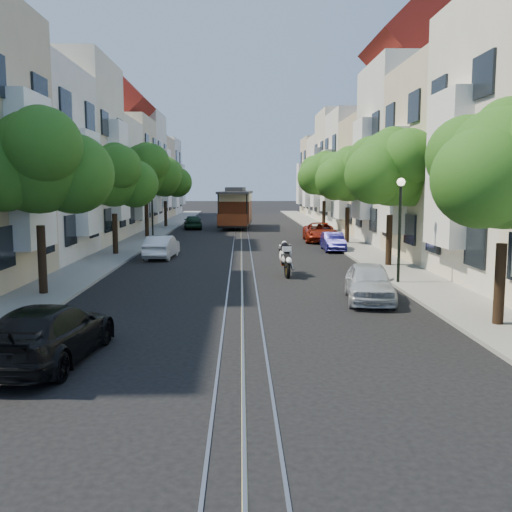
{
  "coord_description": "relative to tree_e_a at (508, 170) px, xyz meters",
  "views": [
    {
      "loc": [
        -0.04,
        -18.52,
        4.0
      ],
      "look_at": [
        0.58,
        4.73,
        1.1
      ],
      "focal_mm": 40.0,
      "sensor_mm": 36.0,
      "label": 1
    }
  ],
  "objects": [
    {
      "name": "tree_e_d",
      "position": [
        0.0,
        34.0,
        0.47
      ],
      "size": [
        5.01,
        4.16,
        6.85
      ],
      "color": "black",
      "rests_on": "ground"
    },
    {
      "name": "lamp_west",
      "position": [
        -13.56,
        25.02,
        -1.55
      ],
      "size": [
        0.32,
        0.32,
        4.16
      ],
      "color": "black",
      "rests_on": "ground"
    },
    {
      "name": "parked_car_w_near",
      "position": [
        -11.66,
        -2.81,
        -3.73
      ],
      "size": [
        2.3,
        4.78,
        1.34
      ],
      "primitive_type": "imported",
      "rotation": [
        0.0,
        0.0,
        3.05
      ],
      "color": "black",
      "rests_on": "ground"
    },
    {
      "name": "lane_line",
      "position": [
        -7.26,
        31.02,
        -4.4
      ],
      "size": [
        0.08,
        80.0,
        0.01
      ],
      "primitive_type": "cube",
      "color": "tan",
      "rests_on": "ground"
    },
    {
      "name": "tree_w_a",
      "position": [
        -14.4,
        5.0,
        0.34
      ],
      "size": [
        4.93,
        4.08,
        6.68
      ],
      "color": "black",
      "rests_on": "ground"
    },
    {
      "name": "parked_car_e_far",
      "position": [
        -1.66,
        24.75,
        -3.72
      ],
      "size": [
        2.48,
        4.98,
        1.35
      ],
      "primitive_type": "imported",
      "rotation": [
        0.0,
        0.0,
        -0.05
      ],
      "color": "maroon",
      "rests_on": "ground"
    },
    {
      "name": "tree_w_d",
      "position": [
        -14.4,
        39.0,
        0.2
      ],
      "size": [
        4.84,
        3.99,
        6.52
      ],
      "color": "black",
      "rests_on": "ground"
    },
    {
      "name": "parked_car_e_near",
      "position": [
        -2.86,
        3.84,
        -3.73
      ],
      "size": [
        2.07,
        4.08,
        1.33
      ],
      "primitive_type": "imported",
      "rotation": [
        0.0,
        0.0,
        -0.13
      ],
      "color": "#B3B9C0",
      "rests_on": "ground"
    },
    {
      "name": "parked_car_e_mid",
      "position": [
        -1.66,
        19.05,
        -3.83
      ],
      "size": [
        1.25,
        3.46,
        1.14
      ],
      "primitive_type": "imported",
      "rotation": [
        0.0,
        0.0,
        -0.02
      ],
      "color": "#0F0E46",
      "rests_on": "ground"
    },
    {
      "name": "parked_car_w_far",
      "position": [
        -11.7,
        36.92,
        -3.73
      ],
      "size": [
        2.02,
        4.05,
        1.33
      ],
      "primitive_type": "imported",
      "rotation": [
        0.0,
        0.0,
        3.26
      ],
      "color": "#14321E",
      "rests_on": "ground"
    },
    {
      "name": "tree_e_c",
      "position": [
        0.0,
        23.0,
        0.2
      ],
      "size": [
        4.84,
        3.99,
        6.52
      ],
      "color": "black",
      "rests_on": "ground"
    },
    {
      "name": "tree_e_a",
      "position": [
        0.0,
        0.0,
        0.0
      ],
      "size": [
        4.72,
        3.87,
        6.27
      ],
      "color": "black",
      "rests_on": "ground"
    },
    {
      "name": "ground",
      "position": [
        -7.26,
        31.02,
        -4.4
      ],
      "size": [
        200.0,
        200.0,
        0.0
      ],
      "primitive_type": "plane",
      "color": "black",
      "rests_on": "ground"
    },
    {
      "name": "rail_slot",
      "position": [
        -7.26,
        31.02,
        -4.39
      ],
      "size": [
        0.06,
        80.0,
        0.02
      ],
      "primitive_type": "cube",
      "color": "gray",
      "rests_on": "ground"
    },
    {
      "name": "rail_right",
      "position": [
        -6.71,
        31.02,
        -4.39
      ],
      "size": [
        0.06,
        80.0,
        0.02
      ],
      "primitive_type": "cube",
      "color": "gray",
      "rests_on": "ground"
    },
    {
      "name": "sidewalk_east",
      "position": [
        -0.01,
        31.02,
        -4.34
      ],
      "size": [
        2.5,
        80.0,
        0.12
      ],
      "primitive_type": "cube",
      "color": "gray",
      "rests_on": "ground"
    },
    {
      "name": "townhouses_west",
      "position": [
        -19.13,
        30.94,
        0.68
      ],
      "size": [
        7.75,
        72.0,
        11.76
      ],
      "color": "silver",
      "rests_on": "ground"
    },
    {
      "name": "lamp_east",
      "position": [
        -0.96,
        7.02,
        -1.55
      ],
      "size": [
        0.32,
        0.32,
        4.16
      ],
      "color": "black",
      "rests_on": "ground"
    },
    {
      "name": "tree_w_b",
      "position": [
        -14.4,
        17.0,
        0.0
      ],
      "size": [
        4.72,
        3.87,
        6.27
      ],
      "color": "black",
      "rests_on": "ground"
    },
    {
      "name": "sportbike_rider",
      "position": [
        -5.34,
        9.49,
        -3.53
      ],
      "size": [
        0.6,
        2.3,
        1.58
      ],
      "rotation": [
        0.0,
        0.0,
        0.08
      ],
      "color": "black",
      "rests_on": "ground"
    },
    {
      "name": "cable_car",
      "position": [
        -7.76,
        38.06,
        -2.34
      ],
      "size": [
        3.39,
        9.21,
        3.48
      ],
      "rotation": [
        0.0,
        0.0,
        -0.06
      ],
      "color": "black",
      "rests_on": "ground"
    },
    {
      "name": "parked_car_w_mid",
      "position": [
        -11.66,
        15.82,
        -3.77
      ],
      "size": [
        1.6,
        3.91,
        1.26
      ],
      "primitive_type": "imported",
      "rotation": [
        0.0,
        0.0,
        3.07
      ],
      "color": "white",
      "rests_on": "ground"
    },
    {
      "name": "tree_w_c",
      "position": [
        -14.4,
        28.0,
        0.67
      ],
      "size": [
        5.13,
        4.28,
        7.09
      ],
      "color": "black",
      "rests_on": "ground"
    },
    {
      "name": "tree_e_b",
      "position": [
        0.0,
        12.0,
        0.34
      ],
      "size": [
        4.93,
        4.08,
        6.68
      ],
      "color": "black",
      "rests_on": "ground"
    },
    {
      "name": "townhouses_east",
      "position": [
        4.61,
        30.94,
        0.79
      ],
      "size": [
        7.75,
        72.0,
        12.0
      ],
      "color": "beige",
      "rests_on": "ground"
    },
    {
      "name": "sidewalk_west",
      "position": [
        -14.51,
        31.02,
        -4.34
      ],
      "size": [
        2.5,
        80.0,
        0.12
      ],
      "primitive_type": "cube",
      "color": "gray",
      "rests_on": "ground"
    },
    {
      "name": "rail_left",
      "position": [
        -7.81,
        31.02,
        -4.39
      ],
      "size": [
        0.06,
        80.0,
        0.02
      ],
      "primitive_type": "cube",
      "color": "gray",
      "rests_on": "ground"
    }
  ]
}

